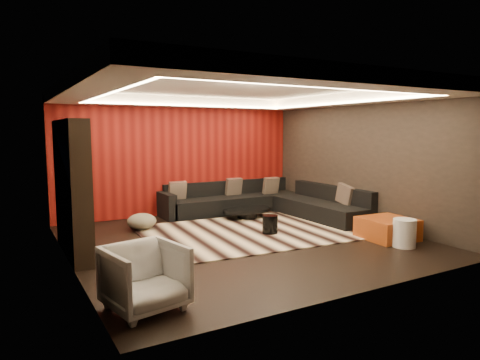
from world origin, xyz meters
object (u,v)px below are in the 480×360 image
white_side_table (404,233)px  armchair (145,278)px  sectional_sofa (266,204)px  drum_stool (270,224)px  orange_ottoman (387,229)px  coffee_table (247,213)px

white_side_table → armchair: 4.75m
white_side_table → sectional_sofa: bearing=97.8°
drum_stool → orange_ottoman: (1.71, -1.39, -0.00)m
armchair → orange_ottoman: bearing=-0.9°
white_side_table → sectional_sofa: sectional_sofa is taller
sectional_sofa → orange_ottoman: bearing=-77.6°
coffee_table → drum_stool: 1.57m
coffee_table → white_side_table: white_side_table is taller
armchair → sectional_sofa: (4.23, 4.02, -0.11)m
coffee_table → armchair: bearing=-133.3°
armchair → sectional_sofa: bearing=32.3°
coffee_table → orange_ottoman: orange_ottoman is taller
coffee_table → orange_ottoman: size_ratio=1.42×
coffee_table → orange_ottoman: 3.21m
coffee_table → drum_stool: (-0.38, -1.52, 0.07)m
sectional_sofa → armchair: bearing=-136.5°
coffee_table → orange_ottoman: bearing=-65.4°
white_side_table → orange_ottoman: (0.18, 0.54, -0.05)m
drum_stool → sectional_sofa: (1.02, 1.74, 0.06)m
drum_stool → armchair: size_ratio=0.43×
drum_stool → coffee_table: bearing=76.1°
coffee_table → armchair: armchair is taller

